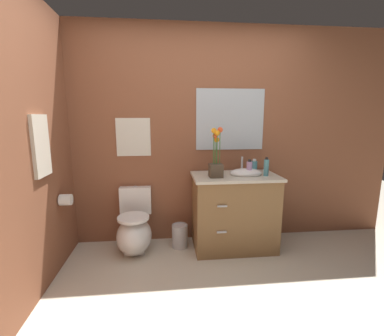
{
  "coord_description": "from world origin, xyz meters",
  "views": [
    {
      "loc": [
        -0.39,
        -1.65,
        1.48
      ],
      "look_at": [
        -0.1,
        1.12,
        0.95
      ],
      "focal_mm": 25.12,
      "sensor_mm": 36.0,
      "label": 1
    }
  ],
  "objects_px": {
    "hanging_towel": "(41,146)",
    "toilet_paper_roll": "(66,200)",
    "toilet": "(135,230)",
    "wall_poster": "(133,137)",
    "wall_mirror": "(230,120)",
    "lotion_bottle": "(266,167)",
    "vanity_cabinet": "(234,211)",
    "hand_wash_bottle": "(254,167)",
    "soap_bottle": "(249,168)",
    "flower_vase": "(216,162)",
    "trash_bin": "(180,236)"
  },
  "relations": [
    {
      "from": "hanging_towel",
      "to": "toilet_paper_roll",
      "type": "xyz_separation_m",
      "value": [
        0.06,
        0.29,
        -0.56
      ]
    },
    {
      "from": "toilet",
      "to": "wall_poster",
      "type": "height_order",
      "value": "wall_poster"
    },
    {
      "from": "toilet_paper_roll",
      "to": "wall_mirror",
      "type": "bearing_deg",
      "value": 14.87
    },
    {
      "from": "wall_mirror",
      "to": "lotion_bottle",
      "type": "bearing_deg",
      "value": -49.09
    },
    {
      "from": "vanity_cabinet",
      "to": "hand_wash_bottle",
      "type": "distance_m",
      "value": 0.55
    },
    {
      "from": "soap_bottle",
      "to": "wall_poster",
      "type": "height_order",
      "value": "wall_poster"
    },
    {
      "from": "flower_vase",
      "to": "hanging_towel",
      "type": "bearing_deg",
      "value": -166.37
    },
    {
      "from": "toilet",
      "to": "hand_wash_bottle",
      "type": "relative_size",
      "value": 4.33
    },
    {
      "from": "vanity_cabinet",
      "to": "lotion_bottle",
      "type": "relative_size",
      "value": 5.07
    },
    {
      "from": "vanity_cabinet",
      "to": "toilet_paper_roll",
      "type": "distance_m",
      "value": 1.77
    },
    {
      "from": "toilet",
      "to": "wall_poster",
      "type": "xyz_separation_m",
      "value": [
        -0.0,
        0.27,
        1.01
      ]
    },
    {
      "from": "toilet",
      "to": "lotion_bottle",
      "type": "bearing_deg",
      "value": -4.04
    },
    {
      "from": "hand_wash_bottle",
      "to": "soap_bottle",
      "type": "bearing_deg",
      "value": -126.85
    },
    {
      "from": "toilet",
      "to": "wall_poster",
      "type": "distance_m",
      "value": 1.05
    },
    {
      "from": "soap_bottle",
      "to": "trash_bin",
      "type": "relative_size",
      "value": 0.65
    },
    {
      "from": "soap_bottle",
      "to": "wall_mirror",
      "type": "xyz_separation_m",
      "value": [
        -0.15,
        0.33,
        0.52
      ]
    },
    {
      "from": "flower_vase",
      "to": "vanity_cabinet",
      "type": "bearing_deg",
      "value": 17.79
    },
    {
      "from": "toilet_paper_roll",
      "to": "toilet",
      "type": "bearing_deg",
      "value": 17.34
    },
    {
      "from": "hand_wash_bottle",
      "to": "wall_mirror",
      "type": "bearing_deg",
      "value": 142.19
    },
    {
      "from": "wall_poster",
      "to": "hanging_towel",
      "type": "distance_m",
      "value": 1.02
    },
    {
      "from": "toilet",
      "to": "flower_vase",
      "type": "height_order",
      "value": "flower_vase"
    },
    {
      "from": "toilet",
      "to": "vanity_cabinet",
      "type": "height_order",
      "value": "vanity_cabinet"
    },
    {
      "from": "flower_vase",
      "to": "trash_bin",
      "type": "bearing_deg",
      "value": 159.68
    },
    {
      "from": "vanity_cabinet",
      "to": "hand_wash_bottle",
      "type": "xyz_separation_m",
      "value": [
        0.24,
        0.1,
        0.49
      ]
    },
    {
      "from": "toilet",
      "to": "wall_mirror",
      "type": "distance_m",
      "value": 1.67
    },
    {
      "from": "hand_wash_bottle",
      "to": "trash_bin",
      "type": "height_order",
      "value": "hand_wash_bottle"
    },
    {
      "from": "trash_bin",
      "to": "hanging_towel",
      "type": "height_order",
      "value": "hanging_towel"
    },
    {
      "from": "toilet",
      "to": "flower_vase",
      "type": "xyz_separation_m",
      "value": [
        0.89,
        -0.1,
        0.78
      ]
    },
    {
      "from": "soap_bottle",
      "to": "toilet_paper_roll",
      "type": "relative_size",
      "value": 1.61
    },
    {
      "from": "wall_poster",
      "to": "flower_vase",
      "type": "bearing_deg",
      "value": -22.64
    },
    {
      "from": "wall_poster",
      "to": "vanity_cabinet",
      "type": "bearing_deg",
      "value": -14.7
    },
    {
      "from": "hand_wash_bottle",
      "to": "trash_bin",
      "type": "distance_m",
      "value": 1.17
    },
    {
      "from": "wall_poster",
      "to": "wall_mirror",
      "type": "relative_size",
      "value": 0.54
    },
    {
      "from": "trash_bin",
      "to": "wall_poster",
      "type": "distance_m",
      "value": 1.25
    },
    {
      "from": "vanity_cabinet",
      "to": "wall_poster",
      "type": "distance_m",
      "value": 1.42
    },
    {
      "from": "soap_bottle",
      "to": "hand_wash_bottle",
      "type": "relative_size",
      "value": 1.11
    },
    {
      "from": "toilet",
      "to": "trash_bin",
      "type": "relative_size",
      "value": 2.54
    },
    {
      "from": "flower_vase",
      "to": "wall_poster",
      "type": "xyz_separation_m",
      "value": [
        -0.89,
        0.37,
        0.24
      ]
    },
    {
      "from": "lotion_bottle",
      "to": "trash_bin",
      "type": "bearing_deg",
      "value": 171.42
    },
    {
      "from": "flower_vase",
      "to": "wall_mirror",
      "type": "relative_size",
      "value": 0.66
    },
    {
      "from": "soap_bottle",
      "to": "wall_mirror",
      "type": "distance_m",
      "value": 0.63
    },
    {
      "from": "soap_bottle",
      "to": "hanging_towel",
      "type": "xyz_separation_m",
      "value": [
        -1.95,
        -0.42,
        0.31
      ]
    },
    {
      "from": "soap_bottle",
      "to": "hand_wash_bottle",
      "type": "distance_m",
      "value": 0.17
    },
    {
      "from": "toilet",
      "to": "hanging_towel",
      "type": "bearing_deg",
      "value": -144.81
    },
    {
      "from": "wall_poster",
      "to": "wall_mirror",
      "type": "bearing_deg",
      "value": 0.0
    },
    {
      "from": "flower_vase",
      "to": "soap_bottle",
      "type": "xyz_separation_m",
      "value": [
        0.38,
        0.04,
        -0.09
      ]
    },
    {
      "from": "hanging_towel",
      "to": "lotion_bottle",
      "type": "bearing_deg",
      "value": 10.18
    },
    {
      "from": "hand_wash_bottle",
      "to": "hanging_towel",
      "type": "height_order",
      "value": "hanging_towel"
    },
    {
      "from": "toilet",
      "to": "toilet_paper_roll",
      "type": "xyz_separation_m",
      "value": [
        -0.63,
        -0.2,
        0.44
      ]
    },
    {
      "from": "toilet",
      "to": "lotion_bottle",
      "type": "distance_m",
      "value": 1.6
    }
  ]
}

